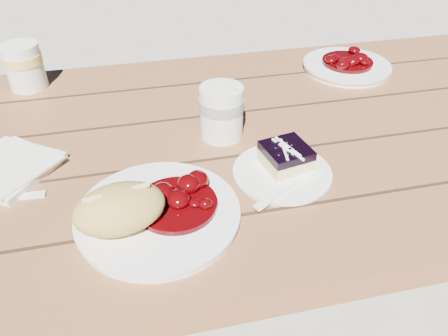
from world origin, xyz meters
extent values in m
plane|color=#AAA59A|center=(0.00, 0.00, 0.00)|extent=(60.00, 60.00, 0.00)
cube|color=brown|center=(0.00, 0.00, 0.72)|extent=(2.00, 0.80, 0.05)
cube|color=brown|center=(0.00, 0.65, 0.44)|extent=(1.80, 0.25, 0.04)
cube|color=brown|center=(-0.80, 0.65, 0.21)|extent=(0.06, 0.06, 0.42)
cube|color=brown|center=(0.80, 0.65, 0.21)|extent=(0.06, 0.06, 0.42)
cylinder|color=white|center=(-0.34, -0.22, 0.76)|extent=(0.25, 0.25, 0.02)
ellipsoid|color=tan|center=(-0.40, -0.24, 0.80)|extent=(0.15, 0.11, 0.07)
cylinder|color=white|center=(-0.11, -0.16, 0.76)|extent=(0.17, 0.17, 0.01)
cube|color=#F0D882|center=(-0.10, -0.14, 0.77)|extent=(0.09, 0.09, 0.03)
cube|color=black|center=(-0.10, -0.14, 0.79)|extent=(0.09, 0.09, 0.02)
cylinder|color=white|center=(-0.19, 0.00, 0.80)|extent=(0.09, 0.09, 0.11)
cube|color=white|center=(-0.60, -0.03, 0.76)|extent=(0.21, 0.21, 0.01)
cylinder|color=white|center=(0.20, 0.23, 0.76)|extent=(0.22, 0.22, 0.02)
cylinder|color=white|center=(-0.60, 0.31, 0.80)|extent=(0.09, 0.09, 0.11)
camera|label=1|loc=(-0.35, -0.73, 1.24)|focal=35.00mm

